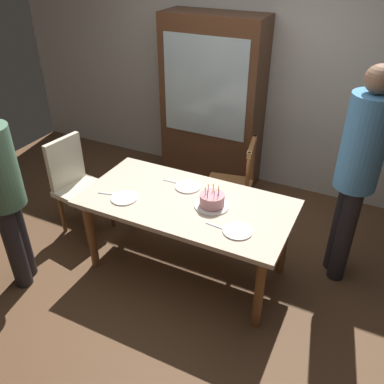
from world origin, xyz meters
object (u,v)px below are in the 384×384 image
at_px(plate_far_side, 188,187).
at_px(chair_upholstered, 76,181).
at_px(plate_near_celebrant, 124,198).
at_px(chair_spindle_back, 231,187).
at_px(dining_table, 187,210).
at_px(person_celebrant, 2,190).
at_px(birthday_cake, 212,201).
at_px(person_guest, 358,168).
at_px(china_cabinet, 212,104).
at_px(plate_near_guest, 238,231).

xyz_separation_m(plate_far_side, chair_upholstered, (-1.16, -0.10, -0.19)).
xyz_separation_m(plate_near_celebrant, chair_spindle_back, (0.57, 0.95, -0.27)).
xyz_separation_m(dining_table, chair_spindle_back, (0.10, 0.76, -0.18)).
relative_size(chair_upholstered, person_celebrant, 0.59).
bearing_deg(birthday_cake, chair_upholstered, 177.29).
distance_m(chair_spindle_back, person_guest, 1.26).
xyz_separation_m(person_celebrant, china_cabinet, (0.74, 2.29, 0.04)).
distance_m(birthday_cake, chair_spindle_back, 0.81).
bearing_deg(plate_far_side, person_celebrant, -140.20).
distance_m(plate_far_side, chair_spindle_back, 0.65).
bearing_deg(plate_near_celebrant, plate_near_guest, 0.00).
bearing_deg(chair_upholstered, plate_near_guest, -9.26).
distance_m(dining_table, person_celebrant, 1.43).
xyz_separation_m(plate_far_side, chair_spindle_back, (0.19, 0.56, -0.27)).
bearing_deg(person_celebrant, person_guest, 28.08).
relative_size(plate_near_guest, china_cabinet, 0.12).
bearing_deg(person_celebrant, plate_near_guest, 17.44).
bearing_deg(birthday_cake, china_cabinet, 113.88).
height_order(plate_near_celebrant, person_guest, person_guest).
relative_size(plate_far_side, chair_upholstered, 0.23).
distance_m(plate_near_celebrant, person_celebrant, 0.92).
xyz_separation_m(plate_far_side, china_cabinet, (-0.38, 1.36, 0.23)).
relative_size(birthday_cake, plate_far_side, 1.27).
distance_m(dining_table, chair_spindle_back, 0.79).
xyz_separation_m(plate_near_celebrant, china_cabinet, (0.01, 1.75, 0.23)).
height_order(plate_near_celebrant, china_cabinet, china_cabinet).
height_order(birthday_cake, plate_far_side, birthday_cake).
bearing_deg(birthday_cake, plate_near_guest, -35.92).
bearing_deg(plate_near_celebrant, plate_far_side, 45.25).
bearing_deg(dining_table, china_cabinet, 106.62).
xyz_separation_m(plate_near_celebrant, plate_near_guest, (0.99, 0.00, 0.00)).
bearing_deg(person_guest, birthday_cake, -152.03).
bearing_deg(person_guest, chair_spindle_back, 168.64).
relative_size(plate_near_guest, chair_upholstered, 0.23).
bearing_deg(china_cabinet, plate_near_celebrant, -90.24).
height_order(dining_table, chair_upholstered, chair_upholstered).
relative_size(plate_near_guest, person_guest, 0.12).
relative_size(plate_far_side, person_celebrant, 0.14).
height_order(chair_spindle_back, china_cabinet, china_cabinet).
relative_size(plate_near_guest, chair_spindle_back, 0.23).
height_order(plate_near_celebrant, chair_spindle_back, chair_spindle_back).
xyz_separation_m(birthday_cake, plate_near_guest, (0.30, -0.22, -0.04)).
relative_size(chair_spindle_back, person_guest, 0.52).
relative_size(person_celebrant, person_guest, 0.87).
relative_size(dining_table, plate_near_celebrant, 7.81).
xyz_separation_m(plate_near_guest, chair_spindle_back, (-0.41, 0.95, -0.27)).
height_order(person_guest, china_cabinet, china_cabinet).
bearing_deg(china_cabinet, birthday_cake, -66.12).
bearing_deg(plate_near_guest, person_celebrant, -162.56).
bearing_deg(dining_table, chair_upholstered, 175.77).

